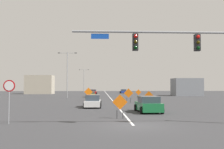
{
  "coord_description": "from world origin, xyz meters",
  "views": [
    {
      "loc": [
        -2.05,
        -15.81,
        2.44
      ],
      "look_at": [
        -0.53,
        17.1,
        3.89
      ],
      "focal_mm": 41.33,
      "sensor_mm": 36.0,
      "label": 1
    }
  ],
  "objects": [
    {
      "name": "car_yellow_mid",
      "position": [
        -4.08,
        39.92,
        0.57
      ],
      "size": [
        2.26,
        4.67,
        1.18
      ],
      "color": "gold",
      "rests_on": "ground"
    },
    {
      "name": "traffic_signal_assembly",
      "position": [
        3.9,
        -0.01,
        4.7
      ],
      "size": [
        11.84,
        0.44,
        6.27
      ],
      "color": "gray",
      "rests_on": "ground"
    },
    {
      "name": "construction_sign_left_shoulder",
      "position": [
        5.54,
        34.99,
        1.08
      ],
      "size": [
        1.15,
        0.07,
        1.74
      ],
      "color": "orange",
      "rests_on": "ground"
    },
    {
      "name": "street_lamp_mid_left",
      "position": [
        -7.98,
        78.48,
        4.99
      ],
      "size": [
        3.61,
        0.24,
        8.46
      ],
      "color": "gray",
      "rests_on": "ground"
    },
    {
      "name": "roadside_building_east",
      "position": [
        19.31,
        46.91,
        2.14
      ],
      "size": [
        6.75,
        5.01,
        4.27
      ],
      "color": "gray",
      "rests_on": "ground"
    },
    {
      "name": "street_lamp_far_right",
      "position": [
        -8.69,
        36.42,
        5.41
      ],
      "size": [
        3.8,
        0.24,
        9.23
      ],
      "color": "gray",
      "rests_on": "ground"
    },
    {
      "name": "construction_sign_median_near",
      "position": [
        2.09,
        21.69,
        1.29
      ],
      "size": [
        1.37,
        0.08,
        2.06
      ],
      "color": "orange",
      "rests_on": "ground"
    },
    {
      "name": "car_blue_passing",
      "position": [
        5.62,
        69.11,
        0.6
      ],
      "size": [
        2.2,
        4.17,
        1.29
      ],
      "color": "#1E389E",
      "rests_on": "ground"
    },
    {
      "name": "roadside_building_west",
      "position": [
        -20.22,
        62.79,
        2.8
      ],
      "size": [
        7.96,
        5.43,
        5.59
      ],
      "color": "#B2A893",
      "rests_on": "ground"
    },
    {
      "name": "car_green_approaching",
      "position": [
        2.41,
        7.92,
        0.69
      ],
      "size": [
        2.18,
        4.25,
        1.48
      ],
      "color": "#196B38",
      "rests_on": "ground"
    },
    {
      "name": "car_white_distant",
      "position": [
        -2.88,
        13.77,
        0.66
      ],
      "size": [
        1.99,
        4.45,
        1.41
      ],
      "color": "white",
      "rests_on": "ground"
    },
    {
      "name": "car_red_far",
      "position": [
        -4.02,
        59.48,
        0.64
      ],
      "size": [
        2.2,
        4.03,
        1.37
      ],
      "color": "red",
      "rests_on": "ground"
    },
    {
      "name": "stop_sign",
      "position": [
        -7.91,
        1.06,
        1.98
      ],
      "size": [
        0.76,
        0.07,
        2.82
      ],
      "color": "gray",
      "rests_on": "ground"
    },
    {
      "name": "construction_sign_left_lane",
      "position": [
        -3.99,
        27.03,
        1.34
      ],
      "size": [
        1.4,
        0.23,
        2.13
      ],
      "color": "orange",
      "rests_on": "ground"
    },
    {
      "name": "road_centre_stripe",
      "position": [
        0.0,
        58.28,
        0.0
      ],
      "size": [
        0.16,
        116.57,
        0.01
      ],
      "color": "white",
      "rests_on": "ground"
    },
    {
      "name": "construction_sign_median_far",
      "position": [
        4.27,
        17.35,
        1.1
      ],
      "size": [
        1.16,
        0.24,
        1.77
      ],
      "color": "orange",
      "rests_on": "ground"
    },
    {
      "name": "construction_sign_right_shoulder",
      "position": [
        -0.57,
        3.46,
        1.13
      ],
      "size": [
        1.15,
        0.1,
        1.8
      ],
      "color": "orange",
      "rests_on": "ground"
    },
    {
      "name": "ground",
      "position": [
        0.0,
        0.0,
        0.0
      ],
      "size": [
        209.82,
        209.82,
        0.0
      ],
      "primitive_type": "plane",
      "color": "#38383A"
    }
  ]
}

